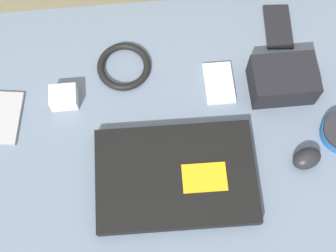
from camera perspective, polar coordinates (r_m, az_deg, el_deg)
The scene contains 10 objects.
ground_plane at distance 1.15m, azimuth 0.00°, elevation -3.02°, with size 8.00×8.00×0.00m, color #4C4742.
couch_seat at distance 1.08m, azimuth 0.00°, elevation -1.80°, with size 0.92×0.67×0.15m.
laptop at distance 0.97m, azimuth 0.97°, elevation -6.16°, with size 0.33×0.22×0.03m.
computer_mouse at distance 1.01m, azimuth 16.56°, elevation -3.80°, with size 0.07×0.06×0.04m.
phone_silver at distance 1.16m, azimuth 13.26°, elevation 11.69°, with size 0.07×0.12×0.01m.
phone_black at distance 1.06m, azimuth 6.22°, elevation 5.21°, with size 0.06×0.10×0.01m.
phone_small at distance 1.08m, azimuth -19.20°, elevation 0.94°, with size 0.08×0.13×0.01m.
camera_pouch at distance 1.05m, azimuth 13.81°, elevation 5.45°, with size 0.14×0.10×0.07m.
charger_brick at distance 1.05m, azimuth -12.59°, elevation 3.42°, with size 0.06×0.05×0.04m.
cable_coil at distance 1.08m, azimuth -5.40°, elevation 7.25°, with size 0.12×0.12×0.02m.
Camera 1 is at (-0.03, -0.36, 1.09)m, focal length 50.00 mm.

